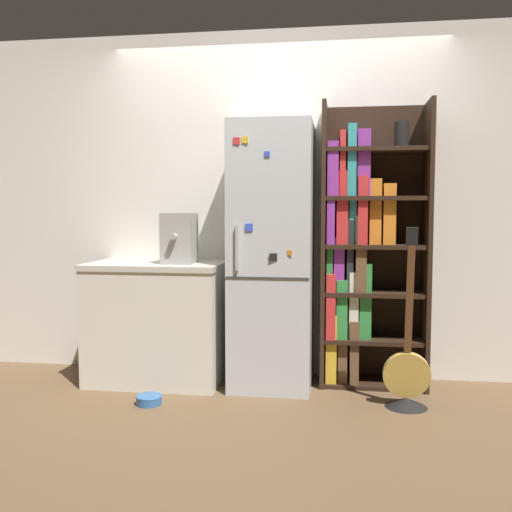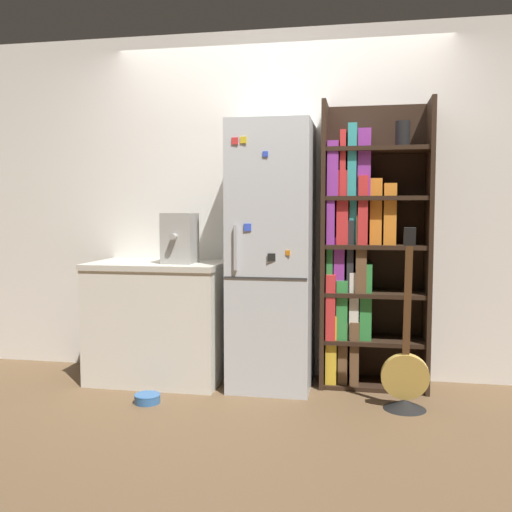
{
  "view_description": "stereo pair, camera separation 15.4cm",
  "coord_description": "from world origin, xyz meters",
  "px_view_note": "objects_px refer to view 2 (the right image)",
  "views": [
    {
      "loc": [
        0.47,
        -3.86,
        1.25
      ],
      "look_at": [
        -0.12,
        0.15,
        0.93
      ],
      "focal_mm": 40.0,
      "sensor_mm": 36.0,
      "label": 1
    },
    {
      "loc": [
        0.62,
        -3.83,
        1.25
      ],
      "look_at": [
        -0.12,
        0.15,
        0.93
      ],
      "focal_mm": 40.0,
      "sensor_mm": 36.0,
      "label": 2
    }
  ],
  "objects_px": {
    "espresso_machine": "(180,238)",
    "pet_bowl": "(147,398)",
    "bookshelf": "(361,251)",
    "guitar": "(405,383)",
    "refrigerator": "(272,256)"
  },
  "relations": [
    {
      "from": "refrigerator",
      "to": "pet_bowl",
      "type": "xyz_separation_m",
      "value": [
        -0.74,
        -0.54,
        -0.9
      ]
    },
    {
      "from": "espresso_machine",
      "to": "pet_bowl",
      "type": "bearing_deg",
      "value": -99.36
    },
    {
      "from": "espresso_machine",
      "to": "pet_bowl",
      "type": "xyz_separation_m",
      "value": [
        -0.08,
        -0.47,
        -1.03
      ]
    },
    {
      "from": "guitar",
      "to": "pet_bowl",
      "type": "height_order",
      "value": "guitar"
    },
    {
      "from": "bookshelf",
      "to": "guitar",
      "type": "distance_m",
      "value": 0.98
    },
    {
      "from": "espresso_machine",
      "to": "pet_bowl",
      "type": "distance_m",
      "value": 1.13
    },
    {
      "from": "guitar",
      "to": "bookshelf",
      "type": "bearing_deg",
      "value": 120.0
    },
    {
      "from": "refrigerator",
      "to": "bookshelf",
      "type": "xyz_separation_m",
      "value": [
        0.62,
        0.14,
        0.04
      ]
    },
    {
      "from": "guitar",
      "to": "pet_bowl",
      "type": "distance_m",
      "value": 1.66
    },
    {
      "from": "bookshelf",
      "to": "guitar",
      "type": "height_order",
      "value": "bookshelf"
    },
    {
      "from": "refrigerator",
      "to": "espresso_machine",
      "type": "bearing_deg",
      "value": -174.61
    },
    {
      "from": "bookshelf",
      "to": "espresso_machine",
      "type": "relative_size",
      "value": 5.58
    },
    {
      "from": "bookshelf",
      "to": "espresso_machine",
      "type": "distance_m",
      "value": 1.3
    },
    {
      "from": "guitar",
      "to": "refrigerator",
      "type": "bearing_deg",
      "value": 158.61
    },
    {
      "from": "refrigerator",
      "to": "pet_bowl",
      "type": "height_order",
      "value": "refrigerator"
    }
  ]
}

